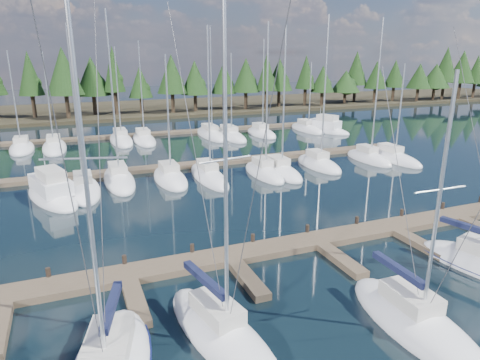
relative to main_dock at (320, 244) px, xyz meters
name	(u,v)px	position (x,y,z in m)	size (l,w,h in m)	color
ground	(245,191)	(0.00, 12.64, -0.20)	(260.00, 260.00, 0.00)	black
far_shore	(138,109)	(0.00, 72.64, 0.10)	(220.00, 30.00, 0.60)	#2C2618
main_dock	(320,244)	(0.00, 0.00, 0.00)	(44.00, 6.13, 0.90)	brown
back_docks	(188,146)	(0.00, 32.23, 0.00)	(50.00, 21.80, 0.40)	brown
front_sailboat_2	(222,333)	(-8.93, -6.30, 0.10)	(4.15, 8.85, 14.81)	white
front_sailboat_3	(414,322)	(-0.55, -8.73, 0.07)	(3.09, 8.16, 12.18)	white
back_sailboat_rows	(197,153)	(-0.09, 27.75, 0.07)	(46.36, 32.39, 16.38)	white
motor_yacht_left	(52,194)	(-16.10, 16.56, 0.29)	(5.66, 9.49, 4.50)	white
motor_yacht_right	(324,129)	(23.01, 35.48, 0.28)	(6.32, 9.28, 4.42)	white
tree_line	(137,78)	(-1.31, 62.79, 7.19)	(185.05, 11.39, 12.77)	black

